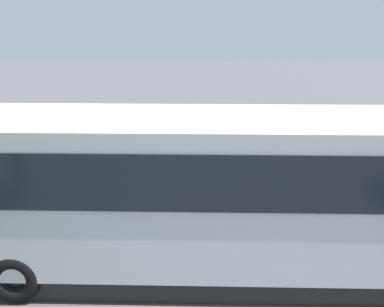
{
  "coord_description": "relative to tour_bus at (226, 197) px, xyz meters",
  "views": [
    {
      "loc": [
        -0.01,
        13.21,
        5.05
      ],
      "look_at": [
        0.06,
        0.61,
        1.1
      ],
      "focal_mm": 41.22,
      "sensor_mm": 36.0,
      "label": 1
    }
  ],
  "objects": [
    {
      "name": "traffic_cone",
      "position": [
        -0.11,
        -6.79,
        -1.34
      ],
      "size": [
        0.34,
        0.34,
        0.63
      ],
      "color": "orange",
      "rests_on": "ground_plane"
    },
    {
      "name": "parked_motorcycle_silver",
      "position": [
        0.36,
        -2.11,
        -1.16
      ],
      "size": [
        2.05,
        0.64,
        0.99
      ],
      "color": "black",
      "rests_on": "ground_plane"
    },
    {
      "name": "bay_line_b",
      "position": [
        0.47,
        -5.82,
        -1.64
      ],
      "size": [
        0.2,
        3.93,
        0.01
      ],
      "color": "white",
      "rests_on": "ground_plane"
    },
    {
      "name": "bay_line_c",
      "position": [
        2.95,
        -5.82,
        -1.64
      ],
      "size": [
        0.19,
        3.53,
        0.01
      ],
      "color": "white",
      "rests_on": "ground_plane"
    },
    {
      "name": "bay_line_a",
      "position": [
        -2.01,
        -5.82,
        -1.64
      ],
      "size": [
        0.21,
        4.39,
        0.01
      ],
      "color": "white",
      "rests_on": "ground_plane"
    },
    {
      "name": "ground_plane",
      "position": [
        0.63,
        -5.2,
        -1.65
      ],
      "size": [
        80.0,
        80.0,
        0.0
      ],
      "primitive_type": "plane",
      "color": "#4C4C51"
    },
    {
      "name": "stunt_motorcycle",
      "position": [
        2.57,
        -7.01,
        -1.03
      ],
      "size": [
        2.05,
        0.58,
        1.23
      ],
      "color": "black",
      "rests_on": "ground_plane"
    },
    {
      "name": "spectator_right",
      "position": [
        1.75,
        -2.81,
        -0.65
      ],
      "size": [
        0.57,
        0.38,
        1.69
      ],
      "color": "black",
      "rests_on": "ground_plane"
    },
    {
      "name": "spectator_left",
      "position": [
        -0.1,
        -3.0,
        -0.62
      ],
      "size": [
        0.58,
        0.36,
        1.72
      ],
      "color": "black",
      "rests_on": "ground_plane"
    },
    {
      "name": "spectator_far_left",
      "position": [
        -1.31,
        -2.8,
        -0.61
      ],
      "size": [
        0.58,
        0.38,
        1.73
      ],
      "color": "black",
      "rests_on": "ground_plane"
    },
    {
      "name": "tour_bus",
      "position": [
        0.0,
        0.0,
        0.0
      ],
      "size": [
        11.09,
        2.77,
        3.25
      ],
      "color": "silver",
      "rests_on": "ground_plane"
    },
    {
      "name": "spectator_centre",
      "position": [
        0.55,
        -2.76,
        -0.63
      ],
      "size": [
        0.58,
        0.36,
        1.71
      ],
      "color": "black",
      "rests_on": "ground_plane"
    }
  ]
}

